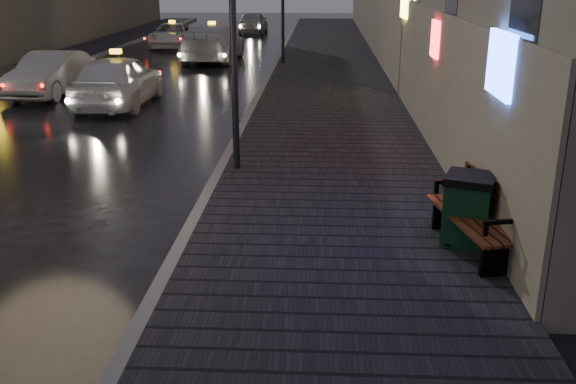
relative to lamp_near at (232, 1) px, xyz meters
The scene contains 13 objects.
ground 7.18m from the lamp_near, 107.14° to the right, with size 120.00×120.00×0.00m, color black.
sidewalk 15.52m from the lamp_near, 82.22° to the left, with size 4.60×58.00×0.15m, color black.
curb 15.39m from the lamp_near, 91.34° to the left, with size 0.20×58.00×0.15m, color slate.
sidewalk_far 18.65m from the lamp_near, 125.12° to the left, with size 2.40×58.00×0.15m, color black.
curb_far 17.95m from the lamp_near, 121.66° to the left, with size 0.20×58.00×0.15m, color slate.
lamp_near is the anchor object (origin of this frame).
bench 6.32m from the lamp_near, 43.88° to the right, with size 1.13×2.16×1.05m.
trash_bin 6.08m from the lamp_near, 43.00° to the right, with size 0.90×0.90×1.07m.
taxi_near 8.75m from the lamp_near, 123.51° to the left, with size 1.92×4.77×1.62m, color silver.
car_left_mid 11.80m from the lamp_near, 130.62° to the left, with size 1.52×4.35×1.43m, color #94939B.
taxi_mid 18.22m from the lamp_near, 100.91° to the left, with size 2.34×5.77×1.67m, color silver.
taxi_far 24.29m from the lamp_near, 105.76° to the left, with size 2.18×4.72×1.31m, color silver.
car_far 31.93m from the lamp_near, 95.34° to the left, with size 1.74×4.32×1.47m, color gray.
Camera 1 is at (3.59, -6.74, 4.05)m, focal length 40.00 mm.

